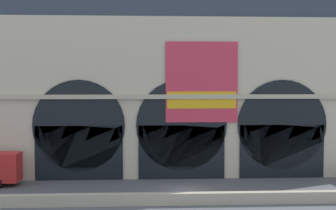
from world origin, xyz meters
The scene contains 3 objects.
ground_plane centered at (0.00, 0.00, 0.00)m, with size 200.00×200.00×0.00m, color #54565B.
quay_parapet_wall centered at (0.00, -4.64, 0.48)m, with size 90.00×0.70×0.95m, color #B2A891.
station_building centered at (0.02, 7.99, 9.99)m, with size 43.35×6.39×20.49m.
Camera 1 is at (-3.72, -40.14, 9.83)m, focal length 48.01 mm.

